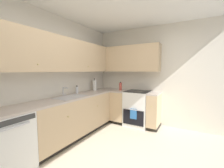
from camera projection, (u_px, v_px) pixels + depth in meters
The scene contains 16 objects.
ground_plane at pixel (123, 168), 2.21m from camera, with size 4.12×3.40×0.02m, color beige.
wall_back at pixel (47, 78), 2.93m from camera, with size 4.22×0.05×2.65m, color silver.
wall_right at pixel (156, 76), 3.89m from camera, with size 0.05×3.50×2.65m, color silver.
dishwasher at pixel (5, 144), 2.03m from camera, with size 0.60×0.63×0.88m.
lower_cabinets_back at pixel (74, 117), 3.21m from camera, with size 2.10×0.62×0.88m.
countertop_back at pixel (73, 97), 3.16m from camera, with size 3.31×0.60×0.04m, color #B7A89E.
lower_cabinets_right at pixel (133, 108), 3.95m from camera, with size 0.62×1.28×0.88m.
countertop_right at pixel (133, 92), 3.90m from camera, with size 0.60×1.28×0.03m.
oven_range at pixel (138, 108), 3.90m from camera, with size 0.68×0.62×1.07m.
upper_cabinets_back at pixel (62, 55), 3.01m from camera, with size 2.99×0.34×0.71m.
upper_cabinets_right at pixel (127, 59), 4.07m from camera, with size 0.32×1.83×0.71m.
sink at pixel (71, 99), 3.06m from camera, with size 0.66×0.40×0.10m.
faucet at pixel (64, 91), 3.15m from camera, with size 0.07×0.16×0.19m.
soap_bottle at pixel (77, 90), 3.50m from camera, with size 0.07×0.07×0.20m.
paper_towel_roll at pixel (95, 85), 4.09m from camera, with size 0.11×0.11×0.35m.
oil_bottle at pixel (120, 86), 4.08m from camera, with size 0.07×0.07×0.24m.
Camera 1 is at (-1.89, -0.88, 1.48)m, focal length 23.10 mm.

